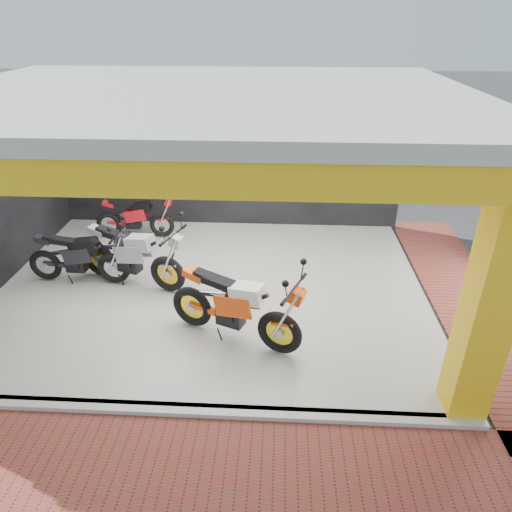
% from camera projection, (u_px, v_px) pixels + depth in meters
% --- Properties ---
extents(ground, '(80.00, 80.00, 0.00)m').
position_uv_depth(ground, '(193.00, 362.00, 7.00)').
color(ground, '#2D2D30').
rests_on(ground, ground).
extents(showroom_floor, '(8.00, 6.00, 0.10)m').
position_uv_depth(showroom_floor, '(212.00, 289.00, 8.73)').
color(showroom_floor, white).
rests_on(showroom_floor, ground).
extents(showroom_ceiling, '(8.40, 6.40, 0.20)m').
position_uv_depth(showroom_ceiling, '(201.00, 95.00, 7.06)').
color(showroom_ceiling, beige).
rests_on(showroom_ceiling, corner_column).
extents(back_wall, '(8.20, 0.20, 3.50)m').
position_uv_depth(back_wall, '(227.00, 157.00, 10.66)').
color(back_wall, black).
rests_on(back_wall, ground).
extents(corner_column, '(0.50, 0.50, 3.50)m').
position_uv_depth(corner_column, '(490.00, 302.00, 5.33)').
color(corner_column, yellow).
rests_on(corner_column, ground).
extents(header_beam_front, '(8.40, 0.30, 0.40)m').
position_uv_depth(header_beam_front, '(154.00, 175.00, 4.56)').
color(header_beam_front, yellow).
rests_on(header_beam_front, corner_column).
extents(header_beam_right, '(0.30, 6.40, 0.40)m').
position_uv_depth(header_beam_right, '(460.00, 118.00, 7.00)').
color(header_beam_right, yellow).
rests_on(header_beam_right, corner_column).
extents(floor_kerb, '(8.00, 0.20, 0.10)m').
position_uv_depth(floor_kerb, '(180.00, 410.00, 6.08)').
color(floor_kerb, white).
rests_on(floor_kerb, ground).
extents(paver_front, '(9.00, 1.40, 0.03)m').
position_uv_depth(paver_front, '(167.00, 463.00, 5.41)').
color(paver_front, maroon).
rests_on(paver_front, ground).
extents(paver_right, '(1.40, 7.00, 0.03)m').
position_uv_depth(paver_right, '(467.00, 298.00, 8.52)').
color(paver_right, maroon).
rests_on(paver_right, ground).
extents(moto_hero, '(2.56, 1.76, 1.47)m').
position_uv_depth(moto_hero, '(280.00, 313.00, 6.69)').
color(moto_hero, '#FF4C0A').
rests_on(moto_hero, showroom_floor).
extents(moto_row_a, '(2.54, 1.58, 1.45)m').
position_uv_depth(moto_row_a, '(166.00, 257.00, 8.23)').
color(moto_row_a, '#A2A4AA').
rests_on(moto_row_a, showroom_floor).
extents(moto_row_b, '(2.12, 0.85, 1.28)m').
position_uv_depth(moto_row_b, '(111.00, 254.00, 8.53)').
color(moto_row_b, black).
rests_on(moto_row_b, showroom_floor).
extents(moto_row_d, '(1.92, 0.75, 1.17)m').
position_uv_depth(moto_row_d, '(161.00, 214.00, 10.38)').
color(moto_row_d, red).
rests_on(moto_row_d, showroom_floor).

